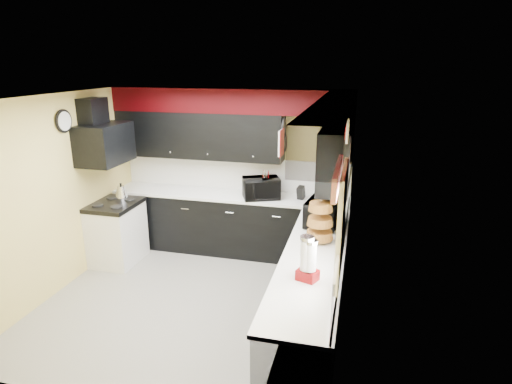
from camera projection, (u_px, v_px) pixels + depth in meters
The scene contains 35 objects.
ground at pixel (195, 299), 5.39m from camera, with size 3.60×3.60×0.00m, color gray.
wall_back at pixel (234, 169), 6.69m from camera, with size 3.60×0.06×2.50m, color #E0C666.
wall_right at pixel (346, 219), 4.61m from camera, with size 0.06×3.60×2.50m, color #E0C666.
wall_left at pixel (58, 195), 5.44m from camera, with size 0.06×3.60×2.50m, color #E0C666.
ceiling at pixel (185, 97), 4.65m from camera, with size 3.60×3.60×0.06m, color white.
cab_back at pixel (229, 224), 6.65m from camera, with size 3.60×0.60×0.90m, color black.
cab_right at pixel (312, 295), 4.63m from camera, with size 0.60×3.00×0.90m, color black.
counter_back at pixel (229, 195), 6.51m from camera, with size 3.62×0.64×0.04m, color white.
counter_right at pixel (314, 256), 4.49m from camera, with size 0.64×3.02×0.04m, color white.
splash_back at pixel (234, 173), 6.70m from camera, with size 3.60×0.02×0.50m, color white.
splash_right at pixel (345, 224), 4.63m from camera, with size 0.02×3.60×0.50m, color white.
upper_back at pixel (199, 135), 6.48m from camera, with size 2.60×0.35×0.70m, color black.
upper_right at pixel (338, 151), 5.32m from camera, with size 0.35×1.80×0.70m, color black.
soffit_back at pixel (230, 101), 6.21m from camera, with size 3.60×0.36×0.35m, color black.
soffit_right at pixel (333, 120), 4.16m from camera, with size 0.36×3.24×0.35m, color black.
stove at pixel (117, 234), 6.31m from camera, with size 0.60×0.75×0.86m, color white.
cooktop at pixel (114, 205), 6.17m from camera, with size 0.62×0.77×0.06m, color black.
hood at pixel (105, 144), 5.92m from camera, with size 0.50×0.78×0.55m, color black.
hood_duct at pixel (93, 113), 5.82m from camera, with size 0.24×0.40×0.40m, color black.
window at pixel (341, 222), 3.69m from camera, with size 0.03×0.86×0.96m, color white, non-canonical shape.
valance at pixel (338, 177), 3.58m from camera, with size 0.04×0.88×0.20m, color red.
pan_top at pixel (284, 126), 6.05m from camera, with size 0.03×0.22×0.40m, color black, non-canonical shape.
pan_mid at pixel (282, 145), 6.00m from camera, with size 0.03×0.28×0.46m, color black, non-canonical shape.
pan_low at pixel (285, 143), 6.25m from camera, with size 0.03×0.24×0.42m, color black, non-canonical shape.
cut_board at pixel (281, 143), 5.87m from camera, with size 0.03×0.26×0.35m, color white.
baskets at pixel (320, 221), 4.74m from camera, with size 0.27×0.27×0.50m, color brown, non-canonical shape.
clock at pixel (64, 121), 5.40m from camera, with size 0.03×0.30×0.30m, color black, non-canonical shape.
deco_plate at pixel (348, 131), 3.99m from camera, with size 0.03×0.24×0.24m, color white, non-canonical shape.
toaster_oven at pixel (261, 188), 6.26m from camera, with size 0.52×0.44×0.30m, color black.
microwave at pixel (324, 212), 5.26m from camera, with size 0.58×0.39×0.32m, color black.
utensil_crock at pixel (266, 192), 6.29m from camera, with size 0.17×0.17×0.18m, color silver.
knife_block at pixel (301, 193), 6.22m from camera, with size 0.09×0.12×0.19m, color black.
kettle at pixel (121, 191), 6.40m from camera, with size 0.19×0.19×0.17m, color #B1B1B6, non-canonical shape.
dispenser_a at pixel (306, 259), 3.91m from camera, with size 0.15×0.15×0.41m, color #660F05, non-canonical shape.
dispenser_b at pixel (310, 262), 3.90m from camera, with size 0.14×0.14×0.37m, color #5E0D0A, non-canonical shape.
Camera 1 is at (1.90, -4.42, 2.89)m, focal length 30.00 mm.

